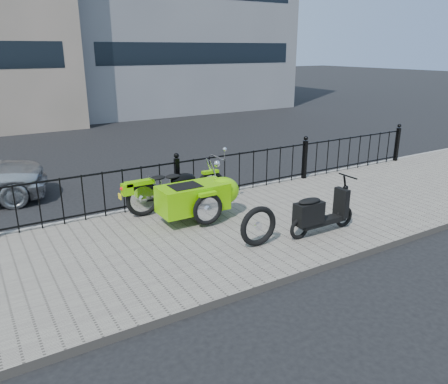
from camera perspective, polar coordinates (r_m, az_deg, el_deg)
ground at (r=8.30m, az=-2.11°, el=-4.70°), size 120.00×120.00×0.00m
sidewalk at (r=7.88m, az=-0.33°, el=-5.51°), size 30.00×3.80×0.12m
curb at (r=9.48m, az=-6.38°, el=-1.44°), size 30.00×0.10×0.12m
iron_fence at (r=9.19m, az=-6.12°, el=1.40°), size 14.11×0.11×1.08m
motorcycle_sidecar at (r=8.34m, az=-3.45°, el=-0.24°), size 2.28×1.47×0.98m
scooter at (r=7.79m, az=12.28°, el=-2.75°), size 1.45×0.42×0.98m
spare_tire at (r=7.19m, az=4.50°, el=-4.48°), size 0.69×0.11×0.69m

